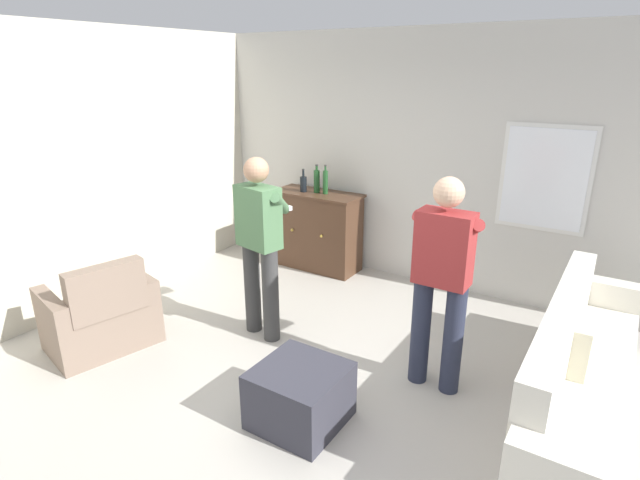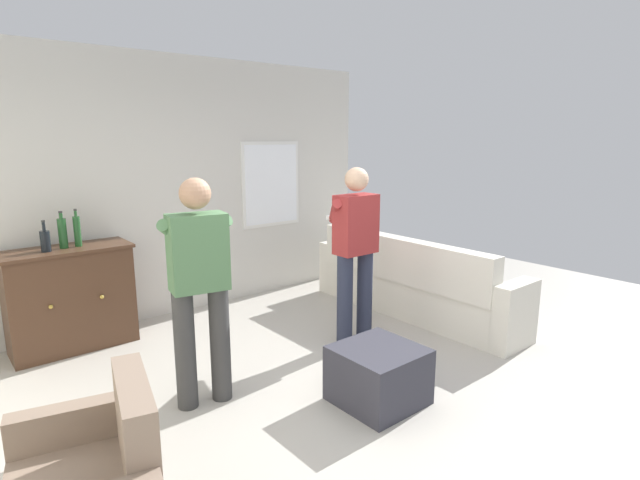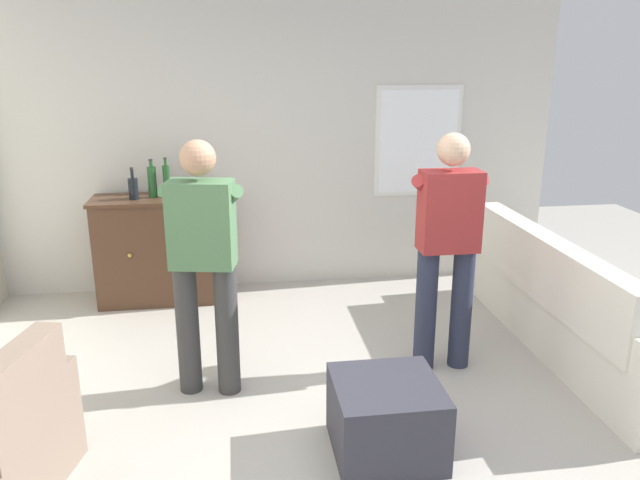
{
  "view_description": "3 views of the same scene",
  "coord_description": "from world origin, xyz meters",
  "px_view_note": "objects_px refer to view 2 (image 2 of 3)",
  "views": [
    {
      "loc": [
        2.03,
        -2.61,
        2.4
      ],
      "look_at": [
        0.11,
        0.37,
        1.16
      ],
      "focal_mm": 28.0,
      "sensor_mm": 36.0,
      "label": 1
    },
    {
      "loc": [
        -2.21,
        -2.57,
        1.96
      ],
      "look_at": [
        0.24,
        0.38,
        1.16
      ],
      "focal_mm": 28.0,
      "sensor_mm": 36.0,
      "label": 2
    },
    {
      "loc": [
        -0.48,
        -3.19,
        2.18
      ],
      "look_at": [
        0.03,
        0.36,
        1.1
      ],
      "focal_mm": 35.0,
      "sensor_mm": 36.0,
      "label": 3
    }
  ],
  "objects_px": {
    "couch": "(410,286)",
    "bottle_spirits_clear": "(45,241)",
    "person_standing_left": "(199,282)",
    "sideboard_cabinet": "(71,298)",
    "bottle_liquor_amber": "(63,233)",
    "bottle_wine_green": "(77,231)",
    "person_standing_right": "(355,247)",
    "ottoman": "(378,375)"
  },
  "relations": [
    {
      "from": "sideboard_cabinet",
      "to": "person_standing_left",
      "type": "distance_m",
      "value": 1.81
    },
    {
      "from": "ottoman",
      "to": "person_standing_right",
      "type": "bearing_deg",
      "value": 55.75
    },
    {
      "from": "couch",
      "to": "ottoman",
      "type": "xyz_separation_m",
      "value": [
        -1.63,
        -1.07,
        -0.12
      ]
    },
    {
      "from": "couch",
      "to": "person_standing_right",
      "type": "distance_m",
      "value": 1.16
    },
    {
      "from": "couch",
      "to": "person_standing_left",
      "type": "bearing_deg",
      "value": -174.82
    },
    {
      "from": "couch",
      "to": "bottle_spirits_clear",
      "type": "xyz_separation_m",
      "value": [
        -3.27,
        1.39,
        0.73
      ]
    },
    {
      "from": "couch",
      "to": "person_standing_right",
      "type": "bearing_deg",
      "value": -172.44
    },
    {
      "from": "bottle_spirits_clear",
      "to": "ottoman",
      "type": "xyz_separation_m",
      "value": [
        1.65,
        -2.46,
        -0.85
      ]
    },
    {
      "from": "bottle_spirits_clear",
      "to": "ottoman",
      "type": "relative_size",
      "value": 0.47
    },
    {
      "from": "sideboard_cabinet",
      "to": "person_standing_left",
      "type": "relative_size",
      "value": 0.65
    },
    {
      "from": "couch",
      "to": "bottle_spirits_clear",
      "type": "bearing_deg",
      "value": 157.03
    },
    {
      "from": "couch",
      "to": "bottle_spirits_clear",
      "type": "distance_m",
      "value": 3.63
    },
    {
      "from": "couch",
      "to": "bottle_liquor_amber",
      "type": "bearing_deg",
      "value": 155.14
    },
    {
      "from": "bottle_wine_green",
      "to": "bottle_spirits_clear",
      "type": "bearing_deg",
      "value": -168.82
    },
    {
      "from": "bottle_liquor_amber",
      "to": "bottle_spirits_clear",
      "type": "xyz_separation_m",
      "value": [
        -0.16,
        -0.06,
        -0.04
      ]
    },
    {
      "from": "sideboard_cabinet",
      "to": "bottle_spirits_clear",
      "type": "relative_size",
      "value": 3.93
    },
    {
      "from": "bottle_liquor_amber",
      "to": "bottle_spirits_clear",
      "type": "height_order",
      "value": "bottle_liquor_amber"
    },
    {
      "from": "bottle_liquor_amber",
      "to": "person_standing_right",
      "type": "height_order",
      "value": "person_standing_right"
    },
    {
      "from": "bottle_wine_green",
      "to": "bottle_spirits_clear",
      "type": "distance_m",
      "value": 0.29
    },
    {
      "from": "person_standing_left",
      "to": "bottle_spirits_clear",
      "type": "bearing_deg",
      "value": 111.78
    },
    {
      "from": "couch",
      "to": "person_standing_right",
      "type": "height_order",
      "value": "person_standing_right"
    },
    {
      "from": "bottle_spirits_clear",
      "to": "bottle_wine_green",
      "type": "bearing_deg",
      "value": 11.18
    },
    {
      "from": "ottoman",
      "to": "person_standing_right",
      "type": "distance_m",
      "value": 1.35
    },
    {
      "from": "bottle_liquor_amber",
      "to": "ottoman",
      "type": "height_order",
      "value": "bottle_liquor_amber"
    },
    {
      "from": "sideboard_cabinet",
      "to": "person_standing_left",
      "type": "bearing_deg",
      "value": -73.82
    },
    {
      "from": "sideboard_cabinet",
      "to": "bottle_spirits_clear",
      "type": "height_order",
      "value": "bottle_spirits_clear"
    },
    {
      "from": "bottle_wine_green",
      "to": "person_standing_right",
      "type": "xyz_separation_m",
      "value": [
        2.01,
        -1.57,
        -0.17
      ]
    },
    {
      "from": "bottle_wine_green",
      "to": "person_standing_left",
      "type": "height_order",
      "value": "person_standing_left"
    },
    {
      "from": "bottle_spirits_clear",
      "to": "person_standing_left",
      "type": "bearing_deg",
      "value": -68.22
    },
    {
      "from": "ottoman",
      "to": "bottle_liquor_amber",
      "type": "bearing_deg",
      "value": 120.71
    },
    {
      "from": "bottle_liquor_amber",
      "to": "bottle_wine_green",
      "type": "bearing_deg",
      "value": -1.0
    },
    {
      "from": "bottle_spirits_clear",
      "to": "ottoman",
      "type": "bearing_deg",
      "value": -56.13
    },
    {
      "from": "couch",
      "to": "ottoman",
      "type": "distance_m",
      "value": 1.95
    },
    {
      "from": "bottle_wine_green",
      "to": "person_standing_left",
      "type": "xyz_separation_m",
      "value": [
        0.37,
        -1.68,
        -0.17
      ]
    },
    {
      "from": "bottle_wine_green",
      "to": "person_standing_right",
      "type": "distance_m",
      "value": 2.56
    },
    {
      "from": "sideboard_cabinet",
      "to": "bottle_liquor_amber",
      "type": "height_order",
      "value": "bottle_liquor_amber"
    },
    {
      "from": "bottle_wine_green",
      "to": "ottoman",
      "type": "bearing_deg",
      "value": -61.39
    },
    {
      "from": "sideboard_cabinet",
      "to": "person_standing_right",
      "type": "distance_m",
      "value": 2.68
    },
    {
      "from": "couch",
      "to": "bottle_wine_green",
      "type": "relative_size",
      "value": 7.5
    },
    {
      "from": "ottoman",
      "to": "person_standing_left",
      "type": "xyz_separation_m",
      "value": [
        -1.0,
        0.83,
        0.72
      ]
    },
    {
      "from": "person_standing_left",
      "to": "person_standing_right",
      "type": "bearing_deg",
      "value": 3.74
    },
    {
      "from": "ottoman",
      "to": "sideboard_cabinet",
      "type": "bearing_deg",
      "value": 120.64
    }
  ]
}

